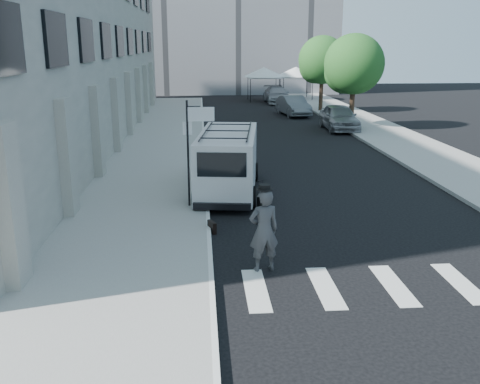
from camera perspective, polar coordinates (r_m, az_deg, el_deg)
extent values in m
plane|color=black|center=(15.18, 4.31, -5.29)|extent=(120.00, 120.00, 0.00)
cube|color=gray|center=(30.55, -8.13, 5.40)|extent=(4.50, 48.00, 0.15)
cube|color=gray|center=(36.20, 13.86, 6.68)|extent=(4.00, 56.00, 0.15)
cube|color=gray|center=(33.35, -21.33, 15.61)|extent=(10.00, 44.00, 12.00)
cylinder|color=black|center=(17.57, -5.56, 4.04)|extent=(0.07, 0.07, 3.50)
cube|color=white|center=(17.44, -5.63, 6.79)|extent=(0.30, 0.03, 0.42)
cube|color=white|center=(17.35, -4.17, 8.28)|extent=(0.85, 0.06, 0.45)
cylinder|color=black|center=(35.62, 11.83, 8.82)|extent=(0.32, 0.32, 2.80)
sphere|color=#195020|center=(35.42, 12.08, 13.20)|extent=(3.80, 3.80, 3.80)
sphere|color=#195020|center=(35.91, 11.13, 12.37)|extent=(2.66, 2.66, 2.66)
cylinder|color=black|center=(44.29, 8.63, 10.24)|extent=(0.32, 0.32, 2.80)
sphere|color=#195020|center=(44.13, 8.78, 13.77)|extent=(3.80, 3.80, 3.80)
sphere|color=#195020|center=(44.65, 8.06, 13.08)|extent=(2.66, 2.66, 2.66)
cylinder|color=black|center=(51.02, 1.13, 10.75)|extent=(0.06, 0.06, 2.20)
cylinder|color=black|center=(51.36, 4.30, 10.74)|extent=(0.06, 0.06, 2.20)
cylinder|color=black|center=(53.80, 0.85, 11.00)|extent=(0.06, 0.06, 2.20)
cylinder|color=black|center=(54.12, 3.85, 11.00)|extent=(0.06, 0.06, 2.20)
cube|color=white|center=(52.48, 2.55, 12.13)|extent=(3.00, 3.00, 0.12)
cone|color=white|center=(52.45, 2.55, 12.68)|extent=(4.00, 4.00, 0.90)
cylinder|color=black|center=(51.91, 4.66, 10.79)|extent=(0.06, 0.06, 2.20)
cylinder|color=black|center=(52.42, 7.74, 10.74)|extent=(0.06, 0.06, 2.20)
cylinder|color=black|center=(54.67, 4.20, 11.04)|extent=(0.06, 0.06, 2.20)
cylinder|color=black|center=(55.15, 7.14, 11.00)|extent=(0.06, 0.06, 2.20)
cube|color=white|center=(53.44, 5.97, 12.13)|extent=(3.00, 3.00, 0.12)
cone|color=white|center=(53.41, 5.98, 12.66)|extent=(4.00, 4.00, 0.90)
imported|color=#3E3F41|center=(12.95, 2.56, -4.13)|extent=(0.84, 0.65, 2.06)
cube|color=black|center=(15.80, -3.01, -3.75)|extent=(0.27, 0.45, 0.34)
cube|color=black|center=(17.89, 2.36, -1.12)|extent=(0.31, 0.40, 0.51)
cylinder|color=black|center=(17.86, 1.92, 0.45)|extent=(0.02, 0.02, 0.49)
cylinder|color=black|center=(17.93, 2.44, 0.50)|extent=(0.02, 0.02, 0.49)
cube|color=black|center=(17.83, 2.19, 1.22)|extent=(0.20, 0.08, 0.03)
cube|color=silver|center=(19.65, -1.30, 3.37)|extent=(2.63, 5.54, 2.08)
cube|color=silver|center=(22.60, -0.76, 3.70)|extent=(1.97, 1.12, 1.09)
cube|color=black|center=(16.98, -1.96, 2.94)|extent=(1.58, 0.28, 0.79)
cylinder|color=black|center=(21.75, -3.40, 2.22)|extent=(0.37, 0.78, 0.75)
cylinder|color=black|center=(21.63, 1.56, 2.16)|extent=(0.37, 0.78, 0.75)
cylinder|color=black|center=(18.24, -4.63, -0.44)|extent=(0.37, 0.78, 0.75)
cylinder|color=black|center=(18.09, 1.27, -0.52)|extent=(0.37, 0.78, 0.75)
imported|color=gray|center=(35.19, 10.54, 7.85)|extent=(1.99, 4.83, 1.64)
imported|color=#5A5D62|center=(41.88, 5.69, 9.15)|extent=(2.22, 4.79, 1.52)
imported|color=#96989D|center=(50.65, 3.95, 10.29)|extent=(2.19, 5.21, 1.50)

